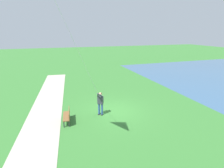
% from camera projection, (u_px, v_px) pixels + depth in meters
% --- Properties ---
extents(ground_plane, '(120.00, 120.00, 0.00)m').
position_uv_depth(ground_plane, '(115.00, 111.00, 13.96)').
color(ground_plane, '#33702D').
extents(walkway_path, '(5.65, 32.08, 0.02)m').
position_uv_depth(walkway_path, '(38.00, 137.00, 10.46)').
color(walkway_path, '#ADA393').
rests_on(walkway_path, ground).
extents(person_kite_flyer, '(0.57, 0.61, 1.83)m').
position_uv_depth(person_kite_flyer, '(100.00, 102.00, 13.01)').
color(person_kite_flyer, '#232328').
rests_on(person_kite_flyer, ground).
extents(park_bench_near_walkway, '(0.59, 1.54, 0.88)m').
position_uv_depth(park_bench_near_walkway, '(67.00, 115.00, 12.08)').
color(park_bench_near_walkway, brown).
rests_on(park_bench_near_walkway, ground).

